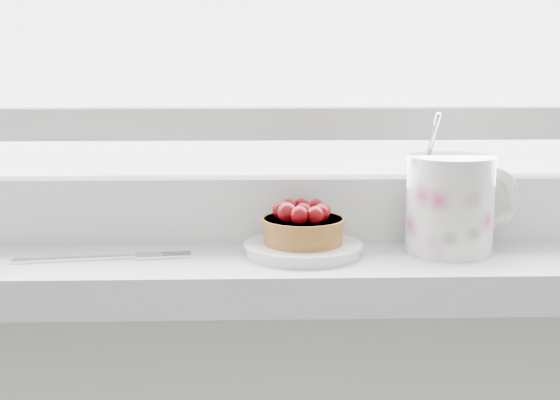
{
  "coord_description": "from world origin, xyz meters",
  "views": [
    {
      "loc": [
        -0.03,
        1.1,
        1.14
      ],
      "look_at": [
        -0.0,
        1.88,
        1.0
      ],
      "focal_mm": 50.0,
      "sensor_mm": 36.0,
      "label": 1
    }
  ],
  "objects_px": {
    "floral_mug": "(453,202)",
    "fork": "(102,258)",
    "saucer": "(303,249)",
    "raspberry_tart": "(303,225)"
  },
  "relations": [
    {
      "from": "saucer",
      "to": "fork",
      "type": "height_order",
      "value": "saucer"
    },
    {
      "from": "floral_mug",
      "to": "fork",
      "type": "distance_m",
      "value": 0.37
    },
    {
      "from": "fork",
      "to": "floral_mug",
      "type": "bearing_deg",
      "value": 3.0
    },
    {
      "from": "floral_mug",
      "to": "fork",
      "type": "bearing_deg",
      "value": -177.0
    },
    {
      "from": "saucer",
      "to": "raspberry_tart",
      "type": "distance_m",
      "value": 0.03
    },
    {
      "from": "raspberry_tart",
      "to": "saucer",
      "type": "bearing_deg",
      "value": -2.13
    },
    {
      "from": "saucer",
      "to": "fork",
      "type": "xyz_separation_m",
      "value": [
        -0.21,
        -0.01,
        -0.0
      ]
    },
    {
      "from": "saucer",
      "to": "floral_mug",
      "type": "height_order",
      "value": "floral_mug"
    },
    {
      "from": "fork",
      "to": "saucer",
      "type": "bearing_deg",
      "value": 3.63
    },
    {
      "from": "saucer",
      "to": "floral_mug",
      "type": "distance_m",
      "value": 0.16
    }
  ]
}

